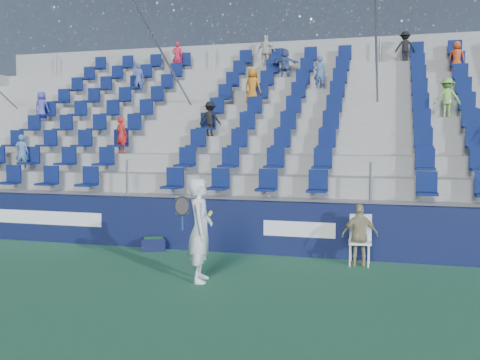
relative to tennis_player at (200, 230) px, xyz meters
name	(u,v)px	position (x,y,z in m)	size (l,w,h in m)	color
ground	(186,288)	(-0.10, -0.49, -0.95)	(70.00, 70.00, 0.00)	#2E6B47
sponsor_wall	(236,226)	(-0.10, 2.66, -0.35)	(24.00, 0.32, 1.20)	#10173E
grandstand	(280,154)	(-0.10, 7.76, 1.18)	(24.00, 8.17, 6.63)	#9B9C97
tennis_player	(200,230)	(0.00, 0.00, 0.00)	(0.71, 0.78, 1.90)	silver
line_judge_chair	(360,236)	(2.74, 2.17, -0.36)	(0.50, 0.51, 1.04)	white
line_judge	(360,235)	(2.74, 2.01, -0.31)	(0.75, 0.31, 1.29)	tan
ball_bin	(153,244)	(-1.99, 2.26, -0.79)	(0.64, 0.55, 0.31)	#0E1336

